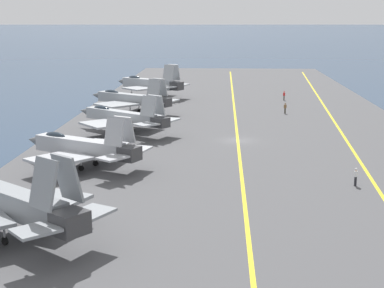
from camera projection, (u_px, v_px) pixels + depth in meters
ground_plane at (238, 143)px, 77.84m from camera, size 2000.00×2000.00×0.00m
carrier_deck at (238, 142)px, 77.80m from camera, size 213.08×52.07×0.40m
deck_stripe_foul_line at (347, 141)px, 77.01m from camera, size 191.35×13.40×0.01m
deck_stripe_centerline at (238, 140)px, 77.76m from camera, size 191.77×0.36×0.01m
parked_jet_second at (11, 201)px, 43.35m from camera, size 13.43×15.48×7.07m
parked_jet_third at (82, 147)px, 63.46m from camera, size 13.49×15.14×5.99m
parked_jet_fourth at (123, 117)px, 81.83m from camera, size 13.55×15.91×5.81m
parked_jet_fifth at (131, 99)px, 98.61m from camera, size 13.64×16.35×6.18m
parked_jet_sixth at (150, 84)px, 117.60m from camera, size 12.92×15.74×6.82m
crew_red_vest at (284, 95)px, 113.74m from camera, size 0.27×0.39×1.80m
crew_white_vest at (356, 176)px, 56.87m from camera, size 0.46×0.45×1.79m
crew_brown_vest at (285, 108)px, 98.52m from camera, size 0.43×0.46×1.81m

